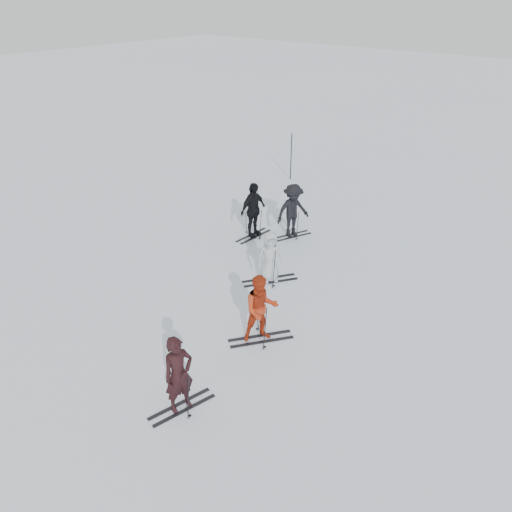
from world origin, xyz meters
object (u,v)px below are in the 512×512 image
at_px(skier_near_dark, 179,375).
at_px(skier_uphill_left, 253,211).
at_px(skier_red, 261,310).
at_px(piste_marker, 291,157).
at_px(skier_grey, 270,258).
at_px(skier_uphill_far, 293,211).

xyz_separation_m(skier_near_dark, skier_uphill_left, (-4.09, 7.42, 0.09)).
xyz_separation_m(skier_red, piste_marker, (-6.42, 10.25, 0.15)).
bearing_deg(skier_red, skier_near_dark, -140.89).
distance_m(skier_near_dark, skier_grey, 5.64).
xyz_separation_m(skier_grey, skier_uphill_left, (-2.36, 2.06, 0.19)).
xyz_separation_m(skier_near_dark, piste_marker, (-6.56, 13.18, 0.16)).
bearing_deg(skier_uphill_far, skier_red, -128.70).
distance_m(skier_uphill_left, piste_marker, 6.26).
relative_size(skier_uphill_left, piste_marker, 0.93).
xyz_separation_m(skier_uphill_left, piste_marker, (-2.47, 5.76, 0.07)).
height_order(skier_uphill_left, piste_marker, piste_marker).
distance_m(skier_uphill_left, skier_uphill_far, 1.41).
height_order(skier_near_dark, skier_grey, skier_near_dark).
height_order(skier_near_dark, piste_marker, piste_marker).
distance_m(skier_near_dark, skier_red, 2.93).
bearing_deg(skier_grey, skier_red, -112.26).
relative_size(skier_near_dark, piste_marker, 0.85).
height_order(skier_red, skier_uphill_left, skier_uphill_left).
xyz_separation_m(skier_red, skier_grey, (-1.59, 2.44, -0.11)).
relative_size(skier_near_dark, skier_uphill_far, 0.93).
bearing_deg(skier_uphill_far, skier_grey, -133.41).
height_order(skier_grey, skier_uphill_left, skier_uphill_left).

